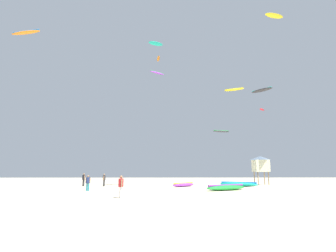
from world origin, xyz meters
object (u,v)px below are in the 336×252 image
object	(u,v)px
kite_aloft_1	(234,90)
kite_aloft_6	(157,73)
kite_grounded_mid	(239,184)
kite_aloft_8	(26,32)
kite_aloft_9	(158,59)
kite_aloft_0	(221,131)
person_left	(88,182)
kite_aloft_2	(274,16)
kite_aloft_5	(262,90)
kite_aloft_4	(262,110)
lifeguard_tower	(261,164)
kite_aloft_3	(156,44)
person_midground	(84,179)
kite_grounded_far	(183,185)
person_foreground	(121,185)
person_right	(104,179)
kite_grounded_near	(226,188)

from	to	relation	value
kite_aloft_1	kite_aloft_6	xyz separation A→B (m)	(-13.77, 1.03, 3.48)
kite_grounded_mid	kite_aloft_8	size ratio (longest dim) A/B	1.17
kite_aloft_9	kite_aloft_0	bearing A→B (deg)	-12.81
person_left	kite_aloft_2	bearing A→B (deg)	117.21
kite_aloft_0	kite_aloft_2	world-z (taller)	kite_aloft_2
kite_aloft_1	kite_aloft_5	xyz separation A→B (m)	(6.80, 4.57, 1.39)
person_left	kite_aloft_4	size ratio (longest dim) A/B	0.76
kite_aloft_4	person_left	bearing A→B (deg)	-139.30
kite_aloft_8	kite_aloft_9	distance (m)	30.33
lifeguard_tower	kite_grounded_mid	bearing A→B (deg)	-143.95
kite_aloft_1	kite_aloft_3	distance (m)	16.44
kite_aloft_8	kite_aloft_9	world-z (taller)	kite_aloft_9
person_midground	kite_aloft_5	world-z (taller)	kite_aloft_5
kite_aloft_0	kite_aloft_6	bearing A→B (deg)	-150.48
kite_aloft_3	kite_aloft_9	distance (m)	20.15
kite_aloft_9	kite_grounded_far	bearing A→B (deg)	-79.43
kite_grounded_far	kite_aloft_9	xyz separation A→B (m)	(-3.86, 20.69, 26.97)
kite_aloft_3	person_left	bearing A→B (deg)	-127.33
kite_aloft_6	kite_aloft_9	bearing A→B (deg)	89.94
kite_aloft_2	kite_aloft_6	world-z (taller)	kite_aloft_2
person_left	kite_aloft_0	world-z (taller)	kite_aloft_0
person_foreground	kite_aloft_0	world-z (taller)	kite_aloft_0
person_foreground	kite_aloft_2	bearing A→B (deg)	-166.14
kite_aloft_0	kite_aloft_9	xyz separation A→B (m)	(-13.12, 2.98, 17.21)
person_right	kite_grounded_near	distance (m)	16.33
person_left	kite_grounded_mid	bearing A→B (deg)	120.89
lifeguard_tower	kite_aloft_2	xyz separation A→B (m)	(2.70, -2.07, 22.42)
kite_aloft_8	kite_aloft_0	bearing A→B (deg)	35.53
kite_grounded_far	kite_aloft_8	world-z (taller)	kite_aloft_8
person_midground	kite_aloft_2	world-z (taller)	kite_aloft_2
kite_grounded_near	kite_grounded_mid	xyz separation A→B (m)	(3.22, 6.51, -0.00)
kite_aloft_2	kite_aloft_8	xyz separation A→B (m)	(-34.74, -4.68, -5.83)
person_right	kite_aloft_9	size ratio (longest dim) A/B	0.60
kite_aloft_0	kite_aloft_1	bearing A→B (deg)	-85.69
person_midground	kite_aloft_1	size ratio (longest dim) A/B	0.48
kite_aloft_2	kite_aloft_4	size ratio (longest dim) A/B	1.58
person_right	kite_aloft_1	size ratio (longest dim) A/B	0.46
kite_aloft_1	kite_aloft_6	bearing A→B (deg)	175.72
person_midground	kite_aloft_6	size ratio (longest dim) A/B	0.57
kite_aloft_3	kite_aloft_9	bearing A→B (deg)	89.99
kite_grounded_mid	kite_aloft_3	bearing A→B (deg)	172.73
person_right	kite_grounded_far	size ratio (longest dim) A/B	0.43
kite_aloft_1	kite_aloft_5	world-z (taller)	kite_aloft_5
kite_grounded_far	kite_aloft_6	size ratio (longest dim) A/B	1.28
kite_aloft_2	kite_grounded_far	bearing A→B (deg)	-175.37
kite_aloft_2	kite_aloft_4	bearing A→B (deg)	77.45
person_foreground	kite_aloft_3	distance (m)	25.32
kite_aloft_6	kite_aloft_8	bearing A→B (deg)	-140.27
kite_grounded_mid	kite_aloft_0	size ratio (longest dim) A/B	1.34
kite_grounded_far	kite_aloft_0	world-z (taller)	kite_aloft_0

